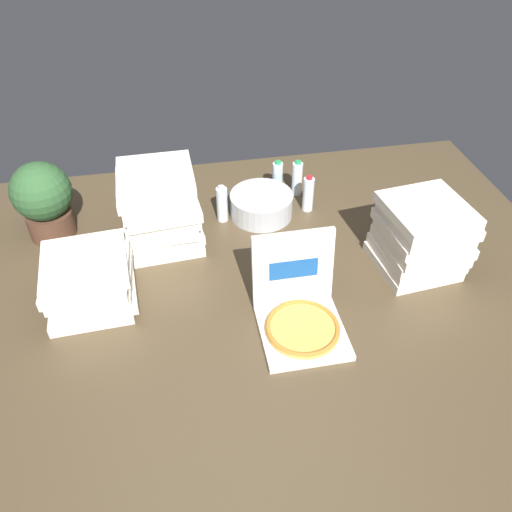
# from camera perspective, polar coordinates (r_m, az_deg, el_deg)

# --- Properties ---
(ground_plane) EXTENTS (3.20, 2.40, 0.02)m
(ground_plane) POSITION_cam_1_polar(r_m,az_deg,el_deg) (2.37, -0.85, -4.46)
(ground_plane) COLOR #4C3D28
(open_pizza_box) EXTENTS (0.35, 0.41, 0.38)m
(open_pizza_box) POSITION_cam_1_polar(r_m,az_deg,el_deg) (2.19, 4.87, -6.20)
(open_pizza_box) COLOR silver
(open_pizza_box) RESTS_ON ground_plane
(pizza_stack_left_far) EXTENTS (0.40, 0.41, 0.41)m
(pizza_stack_left_far) POSITION_cam_1_polar(r_m,az_deg,el_deg) (2.58, -10.66, 5.30)
(pizza_stack_left_far) COLOR silver
(pizza_stack_left_far) RESTS_ON ground_plane
(pizza_stack_right_far) EXTENTS (0.40, 0.38, 0.25)m
(pizza_stack_right_far) POSITION_cam_1_polar(r_m,az_deg,el_deg) (2.35, -18.00, -2.68)
(pizza_stack_right_far) COLOR silver
(pizza_stack_right_far) RESTS_ON ground_plane
(pizza_stack_center_far) EXTENTS (0.40, 0.40, 0.36)m
(pizza_stack_center_far) POSITION_cam_1_polar(r_m,az_deg,el_deg) (2.52, 17.89, 2.06)
(pizza_stack_center_far) COLOR silver
(pizza_stack_center_far) RESTS_ON ground_plane
(ice_bucket) EXTENTS (0.34, 0.34, 0.13)m
(ice_bucket) POSITION_cam_1_polar(r_m,az_deg,el_deg) (2.80, 0.60, 5.73)
(ice_bucket) COLOR #B7BABF
(ice_bucket) RESTS_ON ground_plane
(water_bottle_0) EXTENTS (0.06, 0.06, 0.21)m
(water_bottle_0) POSITION_cam_1_polar(r_m,az_deg,el_deg) (2.84, 5.82, 6.89)
(water_bottle_0) COLOR white
(water_bottle_0) RESTS_ON ground_plane
(water_bottle_1) EXTENTS (0.06, 0.06, 0.21)m
(water_bottle_1) POSITION_cam_1_polar(r_m,az_deg,el_deg) (2.75, -3.80, 5.79)
(water_bottle_1) COLOR silver
(water_bottle_1) RESTS_ON ground_plane
(water_bottle_2) EXTENTS (0.06, 0.06, 0.21)m
(water_bottle_2) POSITION_cam_1_polar(r_m,az_deg,el_deg) (2.96, 4.59, 8.61)
(water_bottle_2) COLOR white
(water_bottle_2) RESTS_ON ground_plane
(water_bottle_3) EXTENTS (0.06, 0.06, 0.21)m
(water_bottle_3) POSITION_cam_1_polar(r_m,az_deg,el_deg) (2.96, 2.40, 8.62)
(water_bottle_3) COLOR silver
(water_bottle_3) RESTS_ON ground_plane
(potted_plant) EXTENTS (0.30, 0.30, 0.41)m
(potted_plant) POSITION_cam_1_polar(r_m,az_deg,el_deg) (2.78, -22.58, 5.91)
(potted_plant) COLOR #513323
(potted_plant) RESTS_ON ground_plane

